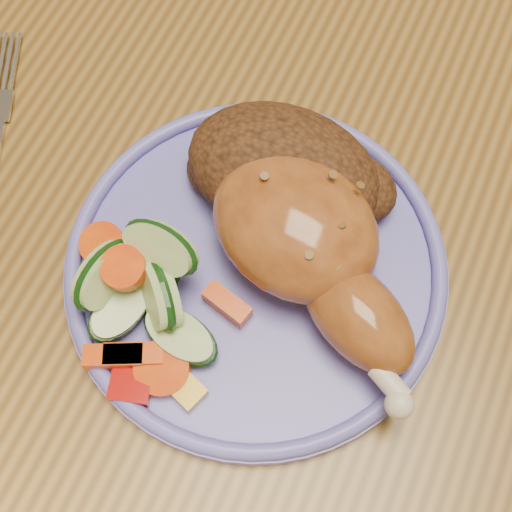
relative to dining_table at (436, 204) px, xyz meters
name	(u,v)px	position (x,y,z in m)	size (l,w,h in m)	color
ground	(343,388)	(0.00, 0.00, -0.67)	(4.00, 4.00, 0.00)	brown
dining_table	(436,204)	(0.00, 0.00, 0.00)	(0.90, 1.40, 0.75)	brown
plate	(256,269)	(-0.10, -0.14, 0.09)	(0.24, 0.24, 0.01)	#645FC0
plate_rim	(256,262)	(-0.10, -0.14, 0.10)	(0.24, 0.24, 0.01)	#645FC0
chicken_leg	(310,246)	(-0.07, -0.13, 0.12)	(0.17, 0.14, 0.06)	#9D5521
rice_pilaf	(287,173)	(-0.10, -0.09, 0.12)	(0.14, 0.09, 0.05)	#4A2812
vegetable_pile	(142,293)	(-0.15, -0.19, 0.11)	(0.12, 0.11, 0.06)	#A50A05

